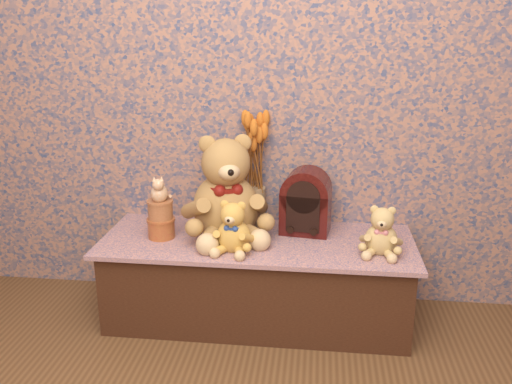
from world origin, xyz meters
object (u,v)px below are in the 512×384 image
biscuit_tin_lower (161,228)px  cat_figurine (159,188)px  teddy_small (382,228)px  cathedral_radio (306,201)px  ceramic_vase (254,206)px  teddy_medium (234,224)px  teddy_large (225,182)px

biscuit_tin_lower → cat_figurine: size_ratio=0.98×
teddy_small → biscuit_tin_lower: bearing=-174.7°
cathedral_radio → ceramic_vase: cathedral_radio is taller
teddy_medium → teddy_small: teddy_medium is taller
cat_figurine → cathedral_radio: bearing=2.0°
ceramic_vase → cat_figurine: cat_figurine is taller
teddy_large → teddy_small: (0.69, -0.14, -0.14)m
teddy_small → cathedral_radio: 0.39m
teddy_large → teddy_medium: (0.06, -0.18, -0.13)m
teddy_medium → cat_figurine: bearing=171.7°
teddy_large → teddy_small: 0.72m
teddy_medium → teddy_small: size_ratio=1.06×
ceramic_vase → teddy_large: bearing=-127.5°
teddy_large → ceramic_vase: bearing=33.8°
ceramic_vase → biscuit_tin_lower: ceramic_vase is taller
teddy_small → cat_figurine: (-0.98, 0.06, 0.12)m
teddy_small → cat_figurine: 0.99m
cathedral_radio → teddy_large: bearing=-162.2°
teddy_medium → cathedral_radio: bearing=47.3°
teddy_large → teddy_small: bearing=-30.0°
teddy_small → biscuit_tin_lower: size_ratio=1.87×
teddy_small → cat_figurine: cat_figurine is taller
teddy_medium → biscuit_tin_lower: 0.37m
ceramic_vase → cat_figurine: bearing=-150.3°
teddy_large → cat_figurine: teddy_large is taller
cathedral_radio → teddy_small: bearing=-24.4°
cat_figurine → ceramic_vase: bearing=19.0°
teddy_medium → biscuit_tin_lower: (-0.35, 0.10, -0.08)m
teddy_large → teddy_medium: teddy_large is taller
cathedral_radio → cat_figurine: size_ratio=2.46×
teddy_medium → cat_figurine: (-0.35, 0.10, 0.12)m
teddy_large → teddy_medium: bearing=-89.1°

